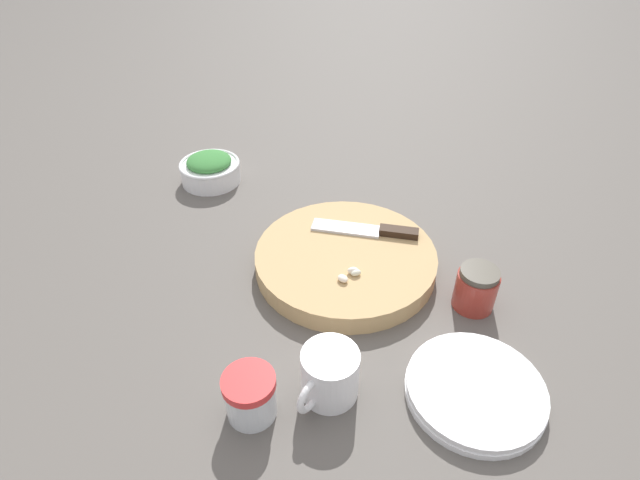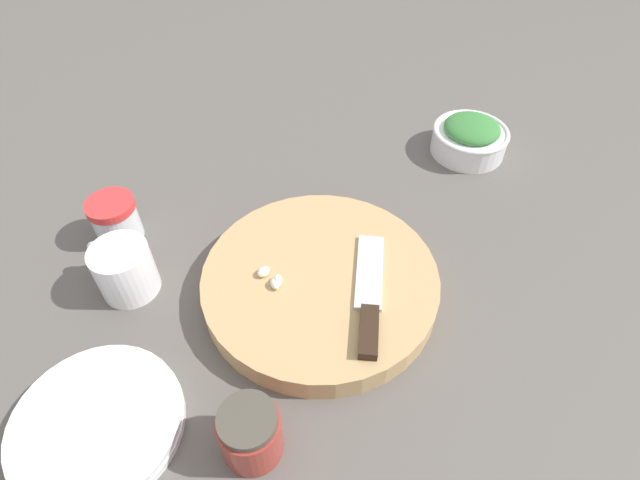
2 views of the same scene
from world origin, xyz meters
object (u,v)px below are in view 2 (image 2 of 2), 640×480
Objects in this scene: chef_knife at (368,299)px; spice_jar at (116,219)px; cutting_board at (320,283)px; garlic_cloves at (272,278)px; herb_bowl at (470,137)px; plate_stack at (97,423)px; coffee_mug at (124,269)px; honey_jar at (250,433)px.

spice_jar reaches higher than chef_knife.
cutting_board is 0.08m from chef_knife.
cutting_board is 4.56× the size of spice_jar.
herb_bowl reaches higher than garlic_cloves.
cutting_board is at bearing 20.13° from plate_stack.
cutting_board is at bearing -8.15° from garlic_cloves.
garlic_cloves is 0.65× the size of spice_jar.
spice_jar is at bearing 163.72° from chef_knife.
honey_jar is at bearing -66.70° from coffee_mug.
spice_jar is (-0.25, 0.19, 0.02)m from cutting_board.
herb_bowl is 1.91× the size of spice_jar.
cutting_board is at bearing 150.40° from chef_knife.
herb_bowl is 0.70× the size of plate_stack.
coffee_mug is 0.28m from honey_jar.
coffee_mug reaches higher than spice_jar.
honey_jar is (-0.47, -0.39, 0.01)m from herb_bowl.
cutting_board is 7.05× the size of garlic_cloves.
chef_knife is at bearing 34.05° from honey_jar.
spice_jar is (-0.59, -0.03, 0.00)m from herb_bowl.
coffee_mug is (-0.24, 0.08, 0.02)m from cutting_board.
honey_jar is at bearing -24.55° from plate_stack.
chef_knife is at bearing -32.48° from garlic_cloves.
plate_stack is at bearing -153.07° from garlic_cloves.
spice_jar is (-0.19, 0.18, -0.01)m from garlic_cloves.
coffee_mug reaches higher than garlic_cloves.
spice_jar is at bearing 82.97° from plate_stack.
herb_bowl is 1.42× the size of coffee_mug.
honey_jar is at bearing -140.19° from herb_bowl.
herb_bowl is 0.60m from coffee_mug.
garlic_cloves is at bearing -43.51° from spice_jar.
coffee_mug is (-0.29, 0.14, -0.00)m from chef_knife.
herb_bowl is at bearing 27.13° from plate_stack.
cutting_board is 1.67× the size of plate_stack.
spice_jar reaches higher than plate_stack.
cutting_board is at bearing -19.17° from coffee_mug.
chef_knife is 1.00× the size of plate_stack.
coffee_mug is at bearing 160.83° from cutting_board.
chef_knife is 0.40m from herb_bowl.
spice_jar reaches higher than garlic_cloves.
coffee_mug is (0.01, -0.10, 0.00)m from spice_jar.
chef_knife is 4.23× the size of garlic_cloves.
herb_bowl is (0.34, 0.22, 0.01)m from cutting_board.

